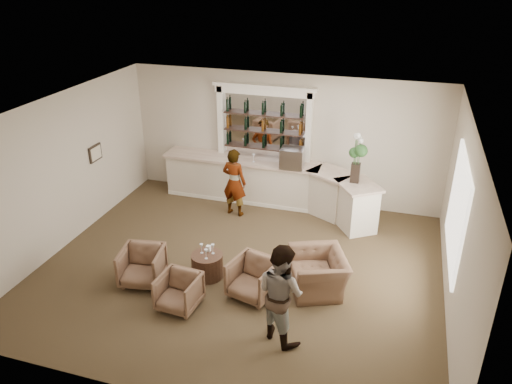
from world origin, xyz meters
TOP-DOWN VIEW (x-y plane):
  - ground at (0.00, 0.00)m, footprint 8.00×8.00m
  - room_shell at (0.16, 0.71)m, footprint 8.04×7.02m
  - bar_counter at (-0.16, 3.00)m, footprint 5.72×1.80m
  - back_bar_alcove at (-0.50, 3.41)m, footprint 2.64×0.25m
  - cocktail_table at (-0.53, -0.46)m, footprint 0.63×0.63m
  - sommelier at (-0.90, 2.24)m, footprint 0.68×0.51m
  - guest at (1.29, -1.73)m, footprint 1.09×1.03m
  - armchair_left at (-1.67, -1.02)m, footprint 0.92×0.94m
  - armchair_center at (-0.66, -1.51)m, footprint 0.76×0.78m
  - armchair_right at (0.52, -0.78)m, footprint 0.98×1.00m
  - armchair_far at (1.65, -0.23)m, footprint 1.37×1.44m
  - espresso_machine at (0.37, 2.91)m, footprint 0.58×0.50m
  - flower_vase at (1.94, 2.49)m, footprint 0.31×0.31m
  - wine_glass_bar_left at (-1.23, 2.95)m, footprint 0.07×0.07m
  - wine_glass_bar_right at (-0.64, 2.98)m, footprint 0.07×0.07m
  - wine_glass_tbl_a at (-0.65, -0.43)m, footprint 0.07×0.07m
  - wine_glass_tbl_b at (-0.43, -0.38)m, footprint 0.07×0.07m
  - wine_glass_tbl_c at (-0.49, -0.59)m, footprint 0.07×0.07m
  - napkin_holder at (-0.55, -0.32)m, footprint 0.08×0.08m

SIDE VIEW (x-z plane):
  - ground at x=0.00m, z-range 0.00..0.00m
  - cocktail_table at x=-0.53m, z-range 0.00..0.50m
  - armchair_center at x=-0.66m, z-range 0.00..0.66m
  - armchair_left at x=-1.67m, z-range 0.00..0.74m
  - armchair_far at x=1.65m, z-range 0.00..0.74m
  - armchair_right at x=0.52m, z-range 0.00..0.75m
  - napkin_holder at x=-0.55m, z-range 0.50..0.62m
  - bar_counter at x=-0.16m, z-range 0.00..1.14m
  - wine_glass_tbl_a at x=-0.65m, z-range 0.50..0.71m
  - wine_glass_tbl_b at x=-0.43m, z-range 0.50..0.71m
  - wine_glass_tbl_c at x=-0.49m, z-range 0.50..0.71m
  - sommelier at x=-0.90m, z-range 0.00..1.71m
  - guest at x=1.29m, z-range 0.00..1.78m
  - wine_glass_bar_left at x=-1.23m, z-range 1.14..1.35m
  - wine_glass_bar_right at x=-0.64m, z-range 1.14..1.35m
  - espresso_machine at x=0.37m, z-range 1.14..1.63m
  - flower_vase at x=1.94m, z-range 1.21..2.39m
  - back_bar_alcove at x=-0.50m, z-range 0.53..3.53m
  - room_shell at x=0.16m, z-range 0.68..4.00m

